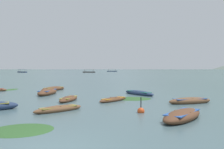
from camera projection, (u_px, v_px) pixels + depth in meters
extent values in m
plane|color=#476066|center=(115.00, 69.00, 1507.17)|extent=(6000.00, 6000.00, 0.00)
cone|color=#56665B|center=(8.00, 51.00, 1797.15)|extent=(963.54, 963.54, 290.87)
cone|color=slate|center=(106.00, 46.00, 2041.52)|extent=(1168.47, 1168.47, 408.82)
ellipsoid|color=navy|center=(139.00, 93.00, 24.46)|extent=(3.39, 4.25, 0.55)
cube|color=#197A56|center=(139.00, 92.00, 24.46)|extent=(2.44, 3.06, 0.05)
cube|color=navy|center=(139.00, 91.00, 24.46)|extent=(0.65, 0.48, 0.04)
ellipsoid|color=brown|center=(59.00, 109.00, 14.86)|extent=(3.11, 2.93, 0.48)
cube|color=olive|center=(59.00, 107.00, 14.86)|extent=(2.24, 2.11, 0.05)
cube|color=brown|center=(59.00, 106.00, 14.86)|extent=(0.44, 0.47, 0.04)
ellipsoid|color=brown|center=(182.00, 116.00, 12.53)|extent=(3.54, 4.01, 0.65)
cube|color=#28519E|center=(182.00, 112.00, 12.52)|extent=(2.55, 2.88, 0.05)
cube|color=brown|center=(182.00, 111.00, 12.52)|extent=(0.78, 0.63, 0.04)
ellipsoid|color=brown|center=(69.00, 99.00, 19.73)|extent=(1.60, 3.45, 0.50)
cube|color=olive|center=(69.00, 97.00, 19.72)|extent=(1.15, 2.49, 0.05)
cube|color=brown|center=(69.00, 97.00, 19.72)|extent=(0.69, 0.20, 0.04)
ellipsoid|color=brown|center=(47.00, 92.00, 24.69)|extent=(1.72, 4.39, 0.75)
cube|color=#28519E|center=(47.00, 90.00, 24.68)|extent=(1.24, 3.16, 0.05)
cube|color=brown|center=(47.00, 90.00, 24.68)|extent=(0.98, 0.14, 0.04)
ellipsoid|color=brown|center=(190.00, 101.00, 18.32)|extent=(3.97, 2.19, 0.59)
cube|color=#28519E|center=(190.00, 99.00, 18.32)|extent=(2.86, 1.58, 0.05)
cube|color=brown|center=(190.00, 98.00, 18.32)|extent=(0.30, 0.71, 0.04)
ellipsoid|color=brown|center=(53.00, 89.00, 29.24)|extent=(2.84, 4.00, 0.61)
cube|color=olive|center=(53.00, 87.00, 29.24)|extent=(2.04, 2.88, 0.05)
cube|color=brown|center=(53.00, 87.00, 29.24)|extent=(0.70, 0.42, 0.04)
ellipsoid|color=brown|center=(113.00, 100.00, 19.59)|extent=(2.85, 3.22, 0.40)
cube|color=orange|center=(113.00, 98.00, 19.59)|extent=(2.05, 2.32, 0.05)
cube|color=brown|center=(113.00, 98.00, 19.59)|extent=(0.52, 0.44, 0.04)
cube|color=#2D2826|center=(89.00, 72.00, 160.89)|extent=(8.91, 5.65, 0.90)
cylinder|color=#4C4742|center=(93.00, 71.00, 162.97)|extent=(0.10, 0.10, 1.80)
cylinder|color=#4C4742|center=(94.00, 71.00, 160.65)|extent=(0.10, 0.10, 1.80)
cylinder|color=#4C4742|center=(84.00, 71.00, 161.07)|extent=(0.10, 0.10, 1.80)
cylinder|color=#4C4742|center=(85.00, 71.00, 158.75)|extent=(0.10, 0.10, 1.80)
cube|color=#9E998E|center=(89.00, 69.00, 160.84)|extent=(7.48, 4.75, 0.12)
cube|color=navy|center=(112.00, 71.00, 214.70)|extent=(9.38, 5.07, 0.90)
cylinder|color=#4C4742|center=(109.00, 70.00, 212.78)|extent=(0.10, 0.10, 1.80)
cylinder|color=#4C4742|center=(108.00, 70.00, 215.06)|extent=(0.10, 0.10, 1.80)
cylinder|color=#4C4742|center=(116.00, 70.00, 214.28)|extent=(0.10, 0.10, 1.80)
cylinder|color=#4C4742|center=(115.00, 70.00, 216.56)|extent=(0.10, 0.10, 1.80)
cube|color=beige|center=(112.00, 69.00, 214.65)|extent=(7.88, 4.26, 0.12)
cube|color=navy|center=(22.00, 72.00, 163.18)|extent=(7.40, 4.52, 0.90)
cylinder|color=#4C4742|center=(26.00, 71.00, 162.97)|extent=(0.10, 0.10, 1.80)
cylinder|color=#4C4742|center=(24.00, 71.00, 161.40)|extent=(0.10, 0.10, 1.80)
cylinder|color=#4C4742|center=(20.00, 71.00, 164.90)|extent=(0.10, 0.10, 1.80)
cylinder|color=#4C4742|center=(18.00, 71.00, 163.33)|extent=(0.10, 0.10, 1.80)
cube|color=#334C75|center=(22.00, 69.00, 163.13)|extent=(6.21, 3.80, 0.12)
sphere|color=#DB4C1E|center=(141.00, 111.00, 14.40)|extent=(0.46, 0.46, 0.46)
cylinder|color=black|center=(141.00, 104.00, 14.39)|extent=(0.06, 0.06, 0.88)
ellipsoid|color=#2D5628|center=(21.00, 130.00, 10.30)|extent=(3.29, 2.89, 0.14)
ellipsoid|color=#2D5628|center=(133.00, 99.00, 21.06)|extent=(3.54, 2.85, 0.14)
ellipsoid|color=#2D5628|center=(11.00, 90.00, 30.04)|extent=(1.57, 3.11, 0.14)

